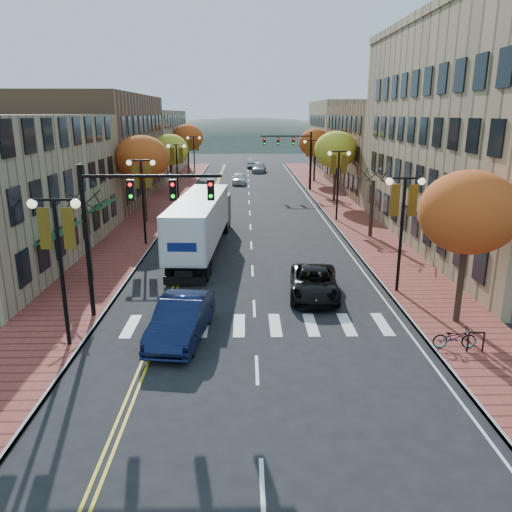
{
  "coord_description": "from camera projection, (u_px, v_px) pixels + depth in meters",
  "views": [
    {
      "loc": [
        -0.38,
        -18.44,
        9.06
      ],
      "look_at": [
        0.12,
        5.53,
        2.2
      ],
      "focal_mm": 35.0,
      "sensor_mm": 36.0,
      "label": 1
    }
  ],
  "objects": [
    {
      "name": "building_left_far",
      "position": [
        138.0,
        142.0,
        77.22
      ],
      "size": [
        12.0,
        26.0,
        9.5
      ],
      "primitive_type": "cube",
      "color": "#9E8966",
      "rests_on": "ground"
    },
    {
      "name": "car_far_white",
      "position": [
        239.0,
        178.0,
        66.31
      ],
      "size": [
        1.81,
        4.38,
        1.49
      ],
      "primitive_type": "imported",
      "rotation": [
        0.0,
        0.0,
        -0.01
      ],
      "color": "white",
      "rests_on": "ground"
    },
    {
      "name": "traffic_mast_far",
      "position": [
        295.0,
        150.0,
        59.35
      ],
      "size": [
        6.1,
        0.34,
        7.0
      ],
      "color": "black",
      "rests_on": "ground"
    },
    {
      "name": "tree_right_c",
      "position": [
        336.0,
        150.0,
        51.59
      ],
      "size": [
        4.48,
        4.48,
        7.21
      ],
      "color": "#382619",
      "rests_on": "sidewalk_right"
    },
    {
      "name": "navy_sedan",
      "position": [
        181.0,
        319.0,
        20.65
      ],
      "size": [
        2.52,
        5.49,
        1.74
      ],
      "primitive_type": "imported",
      "rotation": [
        0.0,
        0.0,
        -0.13
      ],
      "color": "#0D1434",
      "rests_on": "ground"
    },
    {
      "name": "sidewalk_right",
      "position": [
        336.0,
        204.0,
        51.63
      ],
      "size": [
        4.0,
        85.0,
        0.15
      ],
      "primitive_type": "cube",
      "color": "brown",
      "rests_on": "ground"
    },
    {
      "name": "lamp_right_c",
      "position": [
        311.0,
        155.0,
        59.57
      ],
      "size": [
        1.96,
        0.36,
        6.05
      ],
      "color": "black",
      "rests_on": "ground"
    },
    {
      "name": "lamp_right_b",
      "position": [
        338.0,
        172.0,
        42.27
      ],
      "size": [
        1.96,
        0.36,
        6.05
      ],
      "color": "black",
      "rests_on": "ground"
    },
    {
      "name": "lamp_left_d",
      "position": [
        194.0,
        149.0,
        68.88
      ],
      "size": [
        1.96,
        0.36,
        6.05
      ],
      "color": "black",
      "rests_on": "ground"
    },
    {
      "name": "building_left_mid",
      "position": [
        89.0,
        148.0,
        52.98
      ],
      "size": [
        12.0,
        24.0,
        11.0
      ],
      "primitive_type": "cube",
      "color": "brown",
      "rests_on": "ground"
    },
    {
      "name": "tree_right_b",
      "position": [
        372.0,
        209.0,
        37.09
      ],
      "size": [
        0.28,
        0.28,
        4.2
      ],
      "color": "#382619",
      "rests_on": "sidewalk_right"
    },
    {
      "name": "bicycle",
      "position": [
        455.0,
        337.0,
        19.58
      ],
      "size": [
        1.72,
        0.62,
        0.9
      ],
      "primitive_type": "imported",
      "rotation": [
        0.0,
        0.0,
        1.56
      ],
      "color": "gray",
      "rests_on": "sidewalk_right"
    },
    {
      "name": "tree_right_d",
      "position": [
        315.0,
        143.0,
        67.01
      ],
      "size": [
        4.35,
        4.35,
        7.0
      ],
      "color": "#382619",
      "rests_on": "sidewalk_right"
    },
    {
      "name": "tree_left_d",
      "position": [
        188.0,
        138.0,
        74.26
      ],
      "size": [
        4.61,
        4.61,
        7.42
      ],
      "color": "#382619",
      "rests_on": "sidewalk_left"
    },
    {
      "name": "tree_left_b",
      "position": [
        142.0,
        159.0,
        41.62
      ],
      "size": [
        4.48,
        4.48,
        7.21
      ],
      "color": "#382619",
      "rests_on": "sidewalk_left"
    },
    {
      "name": "car_far_oncoming",
      "position": [
        251.0,
        163.0,
        86.53
      ],
      "size": [
        1.79,
        4.69,
        1.53
      ],
      "primitive_type": "imported",
      "rotation": [
        0.0,
        0.0,
        3.18
      ],
      "color": "#B5B4BD",
      "rests_on": "ground"
    },
    {
      "name": "lamp_left_b",
      "position": [
        142.0,
        186.0,
        34.28
      ],
      "size": [
        1.96,
        0.36,
        6.05
      ],
      "color": "black",
      "rests_on": "ground"
    },
    {
      "name": "tree_left_a",
      "position": [
        88.0,
        244.0,
        27.12
      ],
      "size": [
        0.28,
        0.28,
        4.2
      ],
      "color": "#382619",
      "rests_on": "sidewalk_left"
    },
    {
      "name": "ground",
      "position": [
        256.0,
        345.0,
        20.23
      ],
      "size": [
        200.0,
        200.0,
        0.0
      ],
      "primitive_type": "plane",
      "color": "black",
      "rests_on": "ground"
    },
    {
      "name": "car_far_silver",
      "position": [
        259.0,
        168.0,
        79.63
      ],
      "size": [
        2.56,
        4.99,
        1.39
      ],
      "primitive_type": "imported",
      "rotation": [
        0.0,
        0.0,
        -0.13
      ],
      "color": "#96969D",
      "rests_on": "ground"
    },
    {
      "name": "lamp_left_c",
      "position": [
        177.0,
        161.0,
        51.58
      ],
      "size": [
        1.96,
        0.36,
        6.05
      ],
      "color": "black",
      "rests_on": "ground"
    },
    {
      "name": "building_right_mid",
      "position": [
        403.0,
        149.0,
        59.59
      ],
      "size": [
        15.0,
        24.0,
        10.0
      ],
      "primitive_type": "cube",
      "color": "brown",
      "rests_on": "ground"
    },
    {
      "name": "lamp_left_a",
      "position": [
        58.0,
        244.0,
        18.9
      ],
      "size": [
        1.96,
        0.36,
        6.05
      ],
      "color": "black",
      "rests_on": "ground"
    },
    {
      "name": "tree_left_c",
      "position": [
        170.0,
        150.0,
        57.11
      ],
      "size": [
        4.16,
        4.16,
        6.69
      ],
      "color": "#382619",
      "rests_on": "sidewalk_left"
    },
    {
      "name": "sidewalk_left",
      "position": [
        162.0,
        204.0,
        51.27
      ],
      "size": [
        4.0,
        85.0,
        0.15
      ],
      "primitive_type": "cube",
      "color": "brown",
      "rests_on": "ground"
    },
    {
      "name": "tree_right_a",
      "position": [
        469.0,
        213.0,
        20.94
      ],
      "size": [
        4.16,
        4.16,
        6.69
      ],
      "color": "#382619",
      "rests_on": "sidewalk_right"
    },
    {
      "name": "black_suv",
      "position": [
        314.0,
        283.0,
        25.52
      ],
      "size": [
        2.9,
        5.46,
        1.46
      ],
      "primitive_type": "imported",
      "rotation": [
        0.0,
        0.0,
        -0.09
      ],
      "color": "black",
      "rests_on": "ground"
    },
    {
      "name": "semi_truck",
      "position": [
        202.0,
        219.0,
        33.42
      ],
      "size": [
        3.37,
        15.65,
        3.88
      ],
      "rotation": [
        0.0,
        0.0,
        -0.06
      ],
      "color": "black",
      "rests_on": "ground"
    },
    {
      "name": "building_right_far",
      "position": [
        362.0,
        136.0,
        80.6
      ],
      "size": [
        15.0,
        20.0,
        11.0
      ],
      "primitive_type": "cube",
      "color": "#9E8966",
      "rests_on": "ground"
    },
    {
      "name": "traffic_mast_near",
      "position": [
        129.0,
        213.0,
        21.65
      ],
      "size": [
        6.1,
        0.35,
        7.0
      ],
      "color": "black",
      "rests_on": "ground"
    },
    {
      "name": "lamp_right_a",
      "position": [
        403.0,
        212.0,
        24.97
      ],
      "size": [
        1.96,
        0.36,
        6.05
      ],
      "color": "black",
      "rests_on": "ground"
    }
  ]
}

